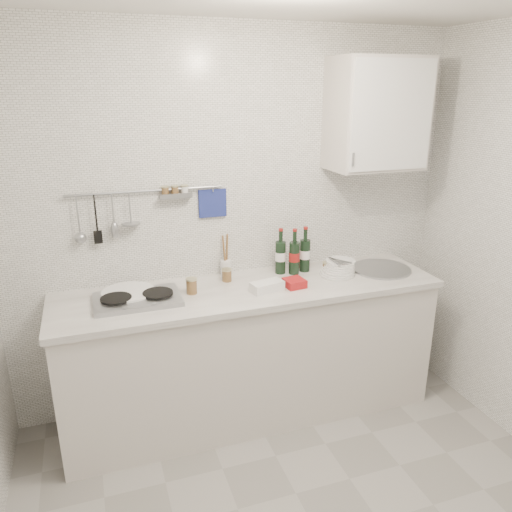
{
  "coord_description": "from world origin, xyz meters",
  "views": [
    {
      "loc": [
        -0.91,
        -1.67,
        2.13
      ],
      "look_at": [
        -0.03,
        0.9,
        1.2
      ],
      "focal_mm": 35.0,
      "sensor_mm": 36.0,
      "label": 1
    }
  ],
  "objects_px": {
    "plate_stack_sink": "(339,268)",
    "wine_bottles": "(293,251)",
    "utensil_crock": "(226,266)",
    "plate_stack_hob": "(127,294)",
    "wall_cabinet": "(377,114)"
  },
  "relations": [
    {
      "from": "plate_stack_sink",
      "to": "wine_bottles",
      "type": "height_order",
      "value": "wine_bottles"
    },
    {
      "from": "plate_stack_sink",
      "to": "utensil_crock",
      "type": "relative_size",
      "value": 0.87
    },
    {
      "from": "plate_stack_sink",
      "to": "utensil_crock",
      "type": "distance_m",
      "value": 0.76
    },
    {
      "from": "plate_stack_hob",
      "to": "plate_stack_sink",
      "type": "distance_m",
      "value": 1.38
    },
    {
      "from": "plate_stack_sink",
      "to": "utensil_crock",
      "type": "xyz_separation_m",
      "value": [
        -0.72,
        0.22,
        0.02
      ]
    },
    {
      "from": "wall_cabinet",
      "to": "wine_bottles",
      "type": "xyz_separation_m",
      "value": [
        -0.55,
        0.03,
        -0.87
      ]
    },
    {
      "from": "wine_bottles",
      "to": "plate_stack_sink",
      "type": "bearing_deg",
      "value": -24.61
    },
    {
      "from": "plate_stack_hob",
      "to": "wall_cabinet",
      "type": "bearing_deg",
      "value": 1.39
    },
    {
      "from": "utensil_crock",
      "to": "plate_stack_sink",
      "type": "bearing_deg",
      "value": -17.05
    },
    {
      "from": "plate_stack_hob",
      "to": "utensil_crock",
      "type": "bearing_deg",
      "value": 14.22
    },
    {
      "from": "wall_cabinet",
      "to": "plate_stack_hob",
      "type": "height_order",
      "value": "wall_cabinet"
    },
    {
      "from": "wall_cabinet",
      "to": "plate_stack_sink",
      "type": "relative_size",
      "value": 2.76
    },
    {
      "from": "wall_cabinet",
      "to": "plate_stack_sink",
      "type": "height_order",
      "value": "wall_cabinet"
    },
    {
      "from": "utensil_crock",
      "to": "wall_cabinet",
      "type": "bearing_deg",
      "value": -7.32
    },
    {
      "from": "plate_stack_sink",
      "to": "wall_cabinet",
      "type": "bearing_deg",
      "value": 19.55
    }
  ]
}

